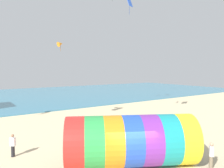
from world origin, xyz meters
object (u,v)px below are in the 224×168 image
Objects in this scene: giant_inflatable_tube at (131,141)px; kite_blue_diamond at (129,2)px; bystander_mid_beach at (13,145)px; kite_orange_delta at (60,44)px; kite_handler at (211,155)px.

giant_inflatable_tube is 16.21m from kite_blue_diamond.
kite_orange_delta is at bearing 48.84° from bystander_mid_beach.
kite_handler is at bearing -39.73° from giant_inflatable_tube.
kite_orange_delta is 0.71× the size of bystander_mid_beach.
giant_inflatable_tube is at bearing 140.27° from kite_handler.
kite_orange_delta is (-3.09, 15.97, 7.92)m from kite_handler.
kite_orange_delta is 8.85m from kite_blue_diamond.
kite_blue_diamond reaches higher than giant_inflatable_tube.
kite_blue_diamond is (6.93, 8.75, 11.75)m from giant_inflatable_tube.
bystander_mid_beach is at bearing 135.65° from giant_inflatable_tube.
kite_blue_diamond is 1.26× the size of bystander_mid_beach.
giant_inflatable_tube is 4.26× the size of kite_blue_diamond.
giant_inflatable_tube is 5.38× the size of bystander_mid_beach.
kite_orange_delta is 12.51m from bystander_mid_beach.
kite_handler is 17.52m from kite_blue_diamond.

